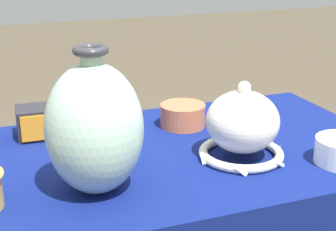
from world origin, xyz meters
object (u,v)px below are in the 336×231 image
at_px(mosaic_tile_box, 43,122).
at_px(vase_tall_bulbous, 94,128).
at_px(vase_dome_bell, 242,127).
at_px(pot_squat_terracotta, 183,115).

bearing_deg(mosaic_tile_box, vase_tall_bulbous, -77.54).
distance_m(vase_dome_bell, pot_squat_terracotta, 0.26).
height_order(vase_tall_bulbous, pot_squat_terracotta, vase_tall_bulbous).
bearing_deg(pot_squat_terracotta, mosaic_tile_box, 170.68).
bearing_deg(vase_tall_bulbous, vase_dome_bell, 6.73).
bearing_deg(vase_tall_bulbous, mosaic_tile_box, 100.03).
height_order(vase_dome_bell, pot_squat_terracotta, vase_dome_bell).
xyz_separation_m(vase_tall_bulbous, mosaic_tile_box, (-0.06, 0.36, -0.10)).
relative_size(vase_dome_bell, mosaic_tile_box, 1.59).
bearing_deg(mosaic_tile_box, vase_dome_bell, -33.69).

